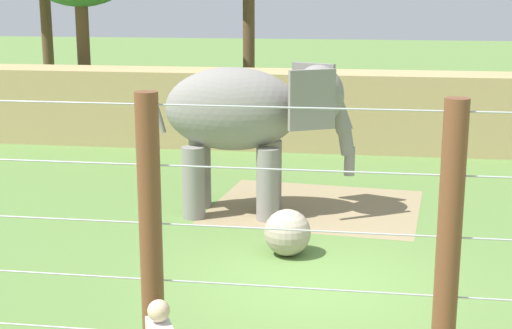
% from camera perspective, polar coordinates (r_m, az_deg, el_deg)
% --- Properties ---
extents(ground_plane, '(120.00, 120.00, 0.00)m').
position_cam_1_polar(ground_plane, '(12.29, 4.37, -8.86)').
color(ground_plane, '#5B7F3D').
extents(dirt_patch, '(4.73, 4.13, 0.01)m').
position_cam_1_polar(dirt_patch, '(16.39, 4.54, -3.18)').
color(dirt_patch, '#937F5B').
rests_on(dirt_patch, ground).
extents(embankment_wall, '(36.00, 1.80, 2.24)m').
position_cam_1_polar(embankment_wall, '(22.25, 6.50, 4.07)').
color(embankment_wall, tan).
rests_on(embankment_wall, ground).
extents(elephant, '(4.21, 1.79, 3.12)m').
position_cam_1_polar(elephant, '(15.39, -0.59, 3.69)').
color(elephant, gray).
rests_on(elephant, ground).
extents(enrichment_ball, '(0.83, 0.83, 0.83)m').
position_cam_1_polar(enrichment_ball, '(13.33, 2.39, -5.16)').
color(enrichment_ball, tan).
rests_on(enrichment_ball, ground).
extents(cable_fence, '(10.02, 0.27, 3.50)m').
position_cam_1_polar(cable_fence, '(8.45, 2.88, -6.51)').
color(cable_fence, brown).
rests_on(cable_fence, ground).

